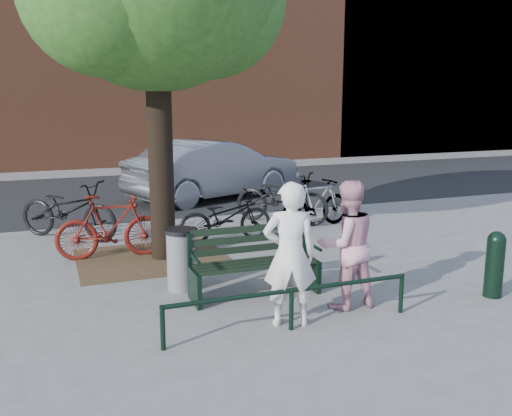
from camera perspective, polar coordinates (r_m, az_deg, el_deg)
name	(u,v)px	position (r m, az deg, el deg)	size (l,w,h in m)	color
ground	(255,296)	(7.83, -0.09, -8.75)	(90.00, 90.00, 0.00)	gray
dirt_pit	(152,258)	(9.61, -10.35, -4.99)	(2.40, 2.00, 0.02)	brown
road	(146,192)	(15.83, -10.90, 1.55)	(40.00, 7.00, 0.01)	black
park_bench	(253,260)	(7.75, -0.30, -5.24)	(1.74, 0.54, 0.97)	black
guard_railing	(291,297)	(6.65, 3.56, -8.85)	(3.06, 0.06, 0.51)	black
person_left	(290,255)	(6.65, 3.40, -4.67)	(0.63, 0.41, 1.73)	white
person_right	(347,245)	(7.30, 9.06, -3.65)	(0.80, 0.62, 1.64)	pink
bollard	(495,262)	(8.29, 22.78, -5.00)	(0.24, 0.24, 0.90)	black
litter_bin	(181,259)	(8.00, -7.54, -5.08)	(0.43, 0.43, 0.87)	gray
bicycle_a	(68,210)	(11.19, -18.25, -0.18)	(0.73, 2.09, 1.10)	black
bicycle_b	(111,227)	(9.66, -14.31, -1.83)	(0.50, 1.79, 1.07)	#58120C
bicycle_c	(225,217)	(10.42, -3.07, -0.91)	(0.62, 1.77, 0.93)	black
bicycle_d	(316,203)	(11.61, 6.00, 0.50)	(0.47, 1.65, 0.99)	gray
bicycle_e	(282,197)	(11.93, 2.60, 1.06)	(0.71, 2.05, 1.08)	black
parked_car	(215,169)	(14.63, -4.16, 3.89)	(1.61, 4.62, 1.52)	gray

